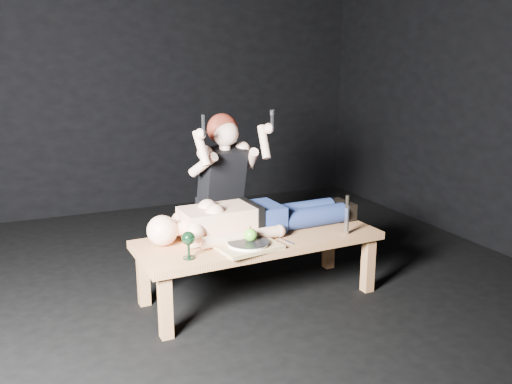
% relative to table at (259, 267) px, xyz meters
% --- Properties ---
extents(ground, '(5.00, 5.00, 0.00)m').
position_rel_table_xyz_m(ground, '(-0.24, 0.14, -0.23)').
color(ground, black).
rests_on(ground, ground).
extents(back_wall, '(5.00, 0.00, 5.00)m').
position_rel_table_xyz_m(back_wall, '(-0.24, 2.64, 1.27)').
color(back_wall, black).
rests_on(back_wall, ground).
extents(table, '(1.69, 0.71, 0.45)m').
position_rel_table_xyz_m(table, '(0.00, 0.00, 0.00)').
color(table, tan).
rests_on(table, ground).
extents(lying_man, '(1.63, 0.57, 0.25)m').
position_rel_table_xyz_m(lying_man, '(0.04, 0.11, 0.35)').
color(lying_man, '#DCA688').
rests_on(lying_man, table).
extents(kneeling_woman, '(0.79, 0.86, 1.28)m').
position_rel_table_xyz_m(kneeling_woman, '(-0.08, 0.60, 0.41)').
color(kneeling_woman, black).
rests_on(kneeling_woman, ground).
extents(serving_tray, '(0.43, 0.34, 0.02)m').
position_rel_table_xyz_m(serving_tray, '(-0.16, -0.19, 0.24)').
color(serving_tray, tan).
rests_on(serving_tray, table).
extents(plate, '(0.30, 0.30, 0.02)m').
position_rel_table_xyz_m(plate, '(-0.16, -0.19, 0.26)').
color(plate, white).
rests_on(plate, serving_tray).
extents(apple, '(0.08, 0.08, 0.08)m').
position_rel_table_xyz_m(apple, '(-0.14, -0.18, 0.31)').
color(apple, '#409E1E').
rests_on(apple, plate).
extents(goblet, '(0.09, 0.09, 0.17)m').
position_rel_table_xyz_m(goblet, '(-0.56, -0.21, 0.31)').
color(goblet, black).
rests_on(goblet, table).
extents(fork_flat, '(0.03, 0.18, 0.01)m').
position_rel_table_xyz_m(fork_flat, '(-0.35, -0.19, 0.23)').
color(fork_flat, '#B2B2B7').
rests_on(fork_flat, table).
extents(knife_flat, '(0.05, 0.18, 0.01)m').
position_rel_table_xyz_m(knife_flat, '(0.12, -0.16, 0.23)').
color(knife_flat, '#B2B2B7').
rests_on(knife_flat, table).
extents(spoon_flat, '(0.15, 0.12, 0.01)m').
position_rel_table_xyz_m(spoon_flat, '(-0.00, -0.10, 0.23)').
color(spoon_flat, '#B2B2B7').
rests_on(spoon_flat, table).
extents(carving_knife, '(0.04, 0.04, 0.28)m').
position_rel_table_xyz_m(carving_knife, '(0.57, -0.19, 0.36)').
color(carving_knife, '#B2B2B7').
rests_on(carving_knife, table).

